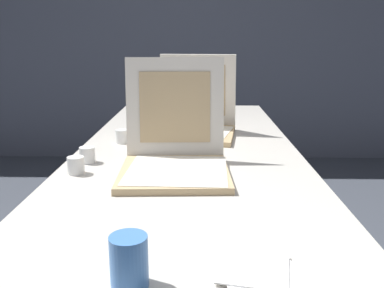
# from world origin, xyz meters

# --- Properties ---
(wall_back) EXTENTS (10.00, 0.10, 2.60)m
(wall_back) POSITION_xyz_m (0.00, 3.07, 1.30)
(wall_back) COLOR slate
(wall_back) RESTS_ON ground
(table) EXTENTS (0.89, 2.23, 0.74)m
(table) POSITION_xyz_m (0.00, 0.61, 0.69)
(table) COLOR beige
(table) RESTS_ON ground
(pizza_box_front) EXTENTS (0.37, 0.41, 0.37)m
(pizza_box_front) POSITION_xyz_m (-0.04, 0.30, 0.79)
(pizza_box_front) COLOR tan
(pizza_box_front) RESTS_ON table
(pizza_box_middle) EXTENTS (0.40, 0.40, 0.37)m
(pizza_box_middle) POSITION_xyz_m (0.03, 0.85, 0.79)
(pizza_box_middle) COLOR tan
(pizza_box_middle) RESTS_ON table
(cup_white_near_left) EXTENTS (0.06, 0.06, 0.06)m
(cup_white_near_left) POSITION_xyz_m (-0.36, 0.27, 0.77)
(cup_white_near_left) COLOR white
(cup_white_near_left) RESTS_ON table
(cup_white_near_center) EXTENTS (0.06, 0.06, 0.06)m
(cup_white_near_center) POSITION_xyz_m (-0.36, 0.40, 0.77)
(cup_white_near_center) COLOR white
(cup_white_near_center) RESTS_ON table
(cup_white_mid) EXTENTS (0.06, 0.06, 0.06)m
(cup_white_mid) POSITION_xyz_m (-0.29, 0.70, 0.77)
(cup_white_mid) COLOR white
(cup_white_mid) RESTS_ON table
(cup_white_far) EXTENTS (0.06, 0.06, 0.06)m
(cup_white_far) POSITION_xyz_m (-0.24, 0.97, 0.77)
(cup_white_far) COLOR white
(cup_white_far) RESTS_ON table
(cup_printed_front) EXTENTS (0.07, 0.07, 0.10)m
(cup_printed_front) POSITION_xyz_m (-0.08, -0.37, 0.79)
(cup_printed_front) COLOR #477FCC
(cup_printed_front) RESTS_ON table
(napkin_pile) EXTENTS (0.17, 0.16, 0.01)m
(napkin_pile) POSITION_xyz_m (0.16, -0.33, 0.74)
(napkin_pile) COLOR white
(napkin_pile) RESTS_ON table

